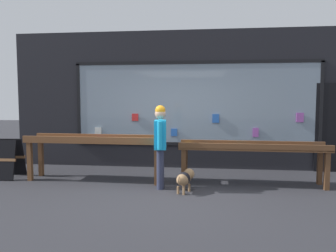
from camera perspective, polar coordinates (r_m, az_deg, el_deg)
ground_plane at (r=6.11m, az=-0.22°, el=-11.66°), size 40.00×40.00×0.00m
shopfront_facade at (r=8.24m, az=2.30°, el=4.47°), size 8.44×0.29×3.42m
display_table_left at (r=7.10m, az=-12.59°, el=-3.06°), size 2.93×0.67×0.96m
display_table_right at (r=6.78m, az=14.46°, el=-4.14°), size 2.93×0.63×0.86m
person_browsing at (r=6.28m, az=-1.34°, el=-2.55°), size 0.26×0.64×1.61m
small_dog at (r=6.13m, az=2.94°, el=-9.05°), size 0.37×0.60×0.40m
sandwich_board_sign at (r=8.02m, az=-26.11°, el=-5.07°), size 0.59×0.65×0.84m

